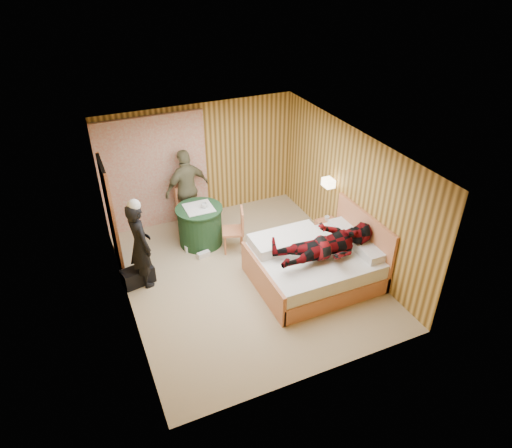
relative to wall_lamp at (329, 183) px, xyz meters
name	(u,v)px	position (x,y,z in m)	size (l,w,h in m)	color
floor	(246,275)	(-1.92, -0.45, -1.30)	(4.20, 5.00, 0.01)	tan
ceiling	(244,148)	(-1.92, -0.45, 1.20)	(4.20, 5.00, 0.01)	silver
wall_back	(200,161)	(-1.92, 2.05, -0.05)	(4.20, 0.02, 2.50)	tan
wall_left	(120,245)	(-4.02, -0.45, -0.05)	(0.02, 5.00, 2.50)	tan
wall_right	(349,193)	(0.18, -0.45, -0.05)	(0.02, 5.00, 2.50)	tan
curtain	(154,173)	(-2.92, 1.98, -0.10)	(2.20, 0.08, 2.40)	beige
doorway	(111,215)	(-3.98, 0.95, -0.28)	(0.06, 0.90, 2.05)	black
wall_lamp	(329,183)	(0.00, 0.00, 0.00)	(0.26, 0.24, 0.16)	gold
bed	(316,263)	(-0.80, -1.05, -0.96)	(2.16, 1.70, 1.17)	#E08A5B
nightstand	(329,235)	(-0.04, -0.26, -1.02)	(0.41, 0.55, 0.53)	#E08A5B
round_table	(200,225)	(-2.35, 0.90, -0.89)	(0.93, 0.93, 0.82)	#1E4223
chair_far	(188,204)	(-2.38, 1.62, -0.76)	(0.55, 0.55, 0.93)	#E08A5B
chair_near	(237,227)	(-1.76, 0.38, -0.78)	(0.52, 0.52, 0.90)	#E08A5B
duffel_bag	(138,276)	(-3.77, 0.12, -1.14)	(0.55, 0.29, 0.31)	black
sneaker_left	(204,255)	(-2.46, 0.40, -1.24)	(0.25, 0.10, 0.11)	silver
sneaker_right	(192,247)	(-2.59, 0.72, -1.23)	(0.30, 0.12, 0.13)	silver
woman_standing	(140,245)	(-3.65, 0.09, -0.49)	(0.59, 0.39, 1.62)	black
man_at_table	(187,189)	(-2.35, 1.68, -0.44)	(1.01, 0.42, 1.72)	#6F6B4A
man_on_bed	(328,238)	(-0.77, -1.28, -0.28)	(1.77, 0.67, 0.86)	#64090D
book_lower	(332,224)	(-0.04, -0.31, -0.76)	(0.17, 0.22, 0.02)	silver
book_upper	(332,223)	(-0.04, -0.31, -0.74)	(0.16, 0.22, 0.02)	silver
cup_nightstand	(327,218)	(-0.04, -0.13, -0.72)	(0.10, 0.10, 0.09)	silver
cup_table	(204,205)	(-2.25, 0.85, -0.43)	(0.12, 0.12, 0.10)	silver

